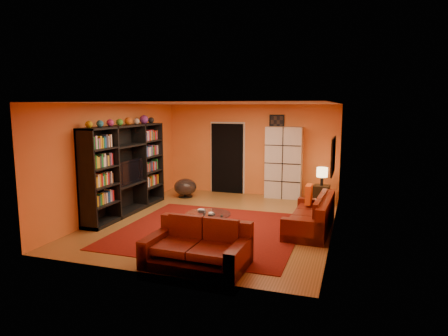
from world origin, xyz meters
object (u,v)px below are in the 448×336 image
(sofa, at_px, (314,217))
(storage_cabinet, at_px, (284,163))
(table_lamp, at_px, (322,173))
(tv, at_px, (127,172))
(side_table, at_px, (321,195))
(bowl_chair, at_px, (185,187))
(coffee_table, at_px, (208,216))
(loveseat, at_px, (199,247))
(entertainment_unit, at_px, (126,170))

(sofa, distance_m, storage_cabinet, 3.12)
(table_lamp, bearing_deg, tv, -151.30)
(storage_cabinet, bearing_deg, side_table, -24.37)
(tv, xyz_separation_m, bowl_chair, (0.60, 2.02, -0.73))
(coffee_table, distance_m, table_lamp, 3.88)
(tv, relative_size, storage_cabinet, 0.50)
(storage_cabinet, xyz_separation_m, table_lamp, (1.08, -0.47, -0.16))
(bowl_chair, distance_m, table_lamp, 3.77)
(coffee_table, bearing_deg, side_table, 60.46)
(loveseat, bearing_deg, bowl_chair, 28.22)
(tv, distance_m, loveseat, 3.72)
(loveseat, relative_size, bowl_chair, 2.59)
(entertainment_unit, distance_m, sofa, 4.47)
(coffee_table, xyz_separation_m, side_table, (1.90, 3.35, -0.15))
(table_lamp, bearing_deg, coffee_table, -119.54)
(storage_cabinet, relative_size, table_lamp, 4.19)
(table_lamp, bearing_deg, bowl_chair, -174.78)
(loveseat, bearing_deg, entertainment_unit, 51.38)
(table_lamp, bearing_deg, side_table, -90.00)
(tv, height_order, storage_cabinet, storage_cabinet)
(tv, xyz_separation_m, coffee_table, (2.41, -0.99, -0.60))
(sofa, height_order, coffee_table, sofa)
(loveseat, bearing_deg, storage_cabinet, -3.07)
(entertainment_unit, height_order, tv, entertainment_unit)
(tv, height_order, coffee_table, tv)
(tv, height_order, bowl_chair, tv)
(table_lamp, bearing_deg, entertainment_unit, -151.89)
(side_table, bearing_deg, entertainment_unit, -151.89)
(sofa, distance_m, bowl_chair, 4.26)
(loveseat, bearing_deg, sofa, -31.59)
(entertainment_unit, distance_m, coffee_table, 2.74)
(loveseat, bearing_deg, table_lamp, -16.07)
(entertainment_unit, xyz_separation_m, table_lamp, (4.36, 2.33, -0.22))
(sofa, relative_size, coffee_table, 2.25)
(table_lamp, bearing_deg, storage_cabinet, 156.55)
(storage_cabinet, distance_m, bowl_chair, 2.84)
(loveseat, distance_m, side_table, 4.99)
(sofa, height_order, loveseat, same)
(entertainment_unit, bearing_deg, tv, -32.07)
(tv, xyz_separation_m, loveseat, (2.77, -2.38, -0.72))
(tv, bearing_deg, loveseat, -130.69)
(coffee_table, distance_m, side_table, 3.86)
(entertainment_unit, height_order, table_lamp, entertainment_unit)
(side_table, xyz_separation_m, table_lamp, (0.00, 0.00, 0.58))
(entertainment_unit, xyz_separation_m, coffee_table, (2.46, -1.02, -0.65))
(bowl_chair, relative_size, side_table, 1.27)
(entertainment_unit, bearing_deg, storage_cabinet, 40.51)
(side_table, bearing_deg, loveseat, -108.00)
(tv, distance_m, table_lamp, 4.92)
(coffee_table, bearing_deg, bowl_chair, 121.08)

